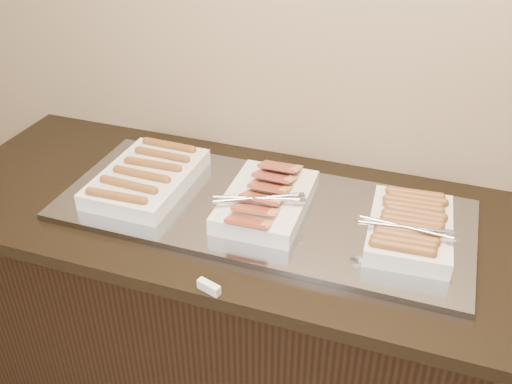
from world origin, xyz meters
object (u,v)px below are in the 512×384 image
dish_right (410,227)px  dish_left (147,177)px  counter (264,323)px  dish_center (266,200)px  warming_tray (262,210)px

dish_right → dish_left: bearing=176.2°
counter → dish_left: bearing=180.0°
dish_left → dish_center: size_ratio=1.05×
dish_left → dish_center: (0.39, -0.00, 0.00)m
warming_tray → dish_right: dish_right is taller
counter → dish_center: size_ratio=5.59×
warming_tray → dish_left: (-0.38, 0.00, 0.04)m
dish_right → counter: bearing=175.9°
counter → dish_center: (0.00, -0.00, 0.50)m
dish_center → dish_right: dish_center is taller
dish_center → counter: bearing=123.4°
dish_left → dish_center: bearing=-0.6°
counter → dish_left: (-0.38, 0.00, 0.50)m
warming_tray → dish_right: 0.42m
counter → dish_right: size_ratio=6.13×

